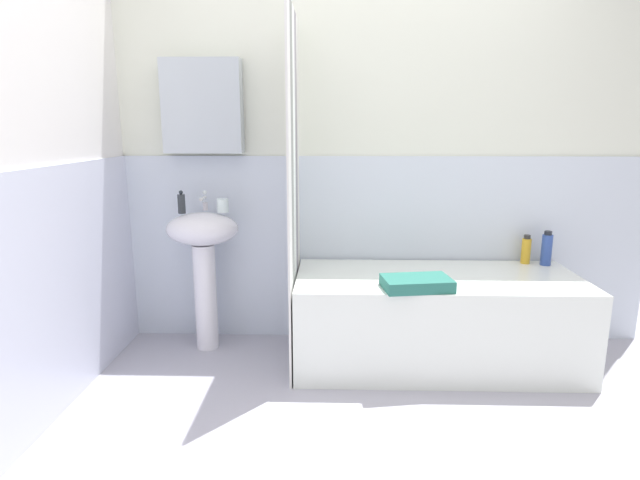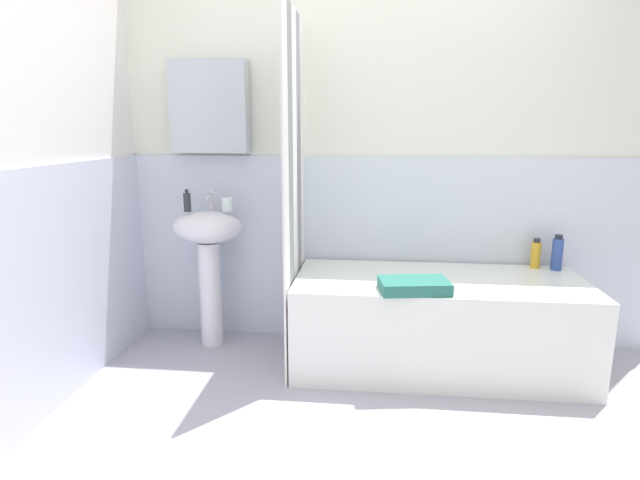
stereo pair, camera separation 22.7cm
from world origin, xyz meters
name	(u,v)px [view 2 (the right image)]	position (x,y,z in m)	size (l,w,h in m)	color
ground_plane	(364,454)	(0.00, 0.00, -0.02)	(4.80, 5.60, 0.04)	#ADABBA
wall_back_tiled	(362,166)	(-0.06, 1.26, 1.14)	(3.60, 0.18, 2.40)	silver
wall_left_tiled	(47,182)	(-1.57, 0.34, 1.12)	(0.07, 1.81, 2.40)	white
sink	(208,248)	(-1.01, 1.03, 0.64)	(0.44, 0.34, 0.87)	white
faucet	(210,200)	(-1.01, 1.11, 0.93)	(0.03, 0.12, 0.12)	silver
soap_dispenser	(187,202)	(-1.12, 1.00, 0.93)	(0.04, 0.04, 0.14)	#2B2F34
toothbrush_cup	(227,204)	(-0.88, 1.05, 0.91)	(0.07, 0.07, 0.08)	silver
bathtub	(437,323)	(0.40, 0.86, 0.27)	(1.63, 0.72, 0.54)	white
shower_curtain	(294,195)	(-0.43, 0.86, 1.00)	(0.01, 0.72, 2.00)	white
lotion_bottle	(557,253)	(1.12, 1.12, 0.64)	(0.06, 0.06, 0.22)	#314DA0
conditioner_bottle	(536,254)	(1.01, 1.16, 0.62)	(0.06, 0.06, 0.18)	gold
towel_folded	(414,286)	(0.24, 0.61, 0.57)	(0.36, 0.22, 0.06)	#2B7064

